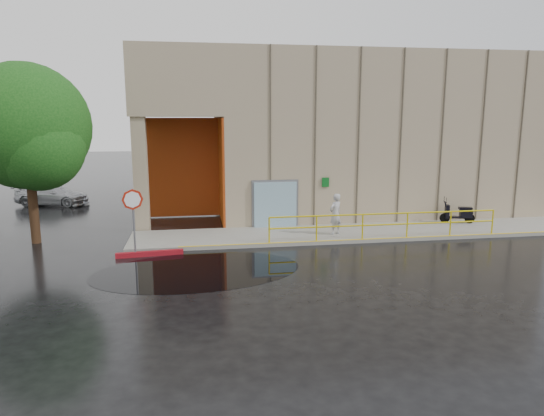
{
  "coord_description": "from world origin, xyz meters",
  "views": [
    {
      "loc": [
        -3.31,
        -15.0,
        4.97
      ],
      "look_at": [
        -0.41,
        3.0,
        1.55
      ],
      "focal_mm": 32.0,
      "sensor_mm": 36.0,
      "label": 1
    }
  ],
  "objects_px": {
    "person": "(335,214)",
    "stop_sign": "(133,208)",
    "scooter": "(458,208)",
    "tree_near": "(29,131)",
    "car_c": "(52,195)",
    "red_curb": "(150,254)"
  },
  "relations": [
    {
      "from": "person",
      "to": "tree_near",
      "type": "distance_m",
      "value": 12.48
    },
    {
      "from": "tree_near",
      "to": "car_c",
      "type": "bearing_deg",
      "value": 101.77
    },
    {
      "from": "stop_sign",
      "to": "tree_near",
      "type": "bearing_deg",
      "value": 153.28
    },
    {
      "from": "scooter",
      "to": "tree_near",
      "type": "bearing_deg",
      "value": -163.97
    },
    {
      "from": "tree_near",
      "to": "person",
      "type": "bearing_deg",
      "value": -4.52
    },
    {
      "from": "stop_sign",
      "to": "car_c",
      "type": "height_order",
      "value": "stop_sign"
    },
    {
      "from": "person",
      "to": "stop_sign",
      "type": "bearing_deg",
      "value": -20.52
    },
    {
      "from": "scooter",
      "to": "red_curb",
      "type": "xyz_separation_m",
      "value": [
        -13.67,
        -2.79,
        -0.75
      ]
    },
    {
      "from": "scooter",
      "to": "tree_near",
      "type": "distance_m",
      "value": 18.55
    },
    {
      "from": "car_c",
      "to": "tree_near",
      "type": "xyz_separation_m",
      "value": [
        1.89,
        -9.09,
        3.84
      ]
    },
    {
      "from": "person",
      "to": "red_curb",
      "type": "height_order",
      "value": "person"
    },
    {
      "from": "person",
      "to": "red_curb",
      "type": "relative_size",
      "value": 0.72
    },
    {
      "from": "scooter",
      "to": "car_c",
      "type": "bearing_deg",
      "value": 171.47
    },
    {
      "from": "person",
      "to": "car_c",
      "type": "xyz_separation_m",
      "value": [
        -13.85,
        10.03,
        -0.42
      ]
    },
    {
      "from": "car_c",
      "to": "stop_sign",
      "type": "bearing_deg",
      "value": -138.01
    },
    {
      "from": "person",
      "to": "red_curb",
      "type": "xyz_separation_m",
      "value": [
        -7.44,
        -1.57,
        -0.92
      ]
    },
    {
      "from": "scooter",
      "to": "car_c",
      "type": "distance_m",
      "value": 21.94
    },
    {
      "from": "scooter",
      "to": "car_c",
      "type": "relative_size",
      "value": 0.39
    },
    {
      "from": "stop_sign",
      "to": "red_curb",
      "type": "xyz_separation_m",
      "value": [
        0.5,
        0.06,
        -1.73
      ]
    },
    {
      "from": "stop_sign",
      "to": "red_curb",
      "type": "relative_size",
      "value": 1.04
    },
    {
      "from": "tree_near",
      "to": "scooter",
      "type": "bearing_deg",
      "value": 0.87
    },
    {
      "from": "red_curb",
      "to": "tree_near",
      "type": "relative_size",
      "value": 0.34
    }
  ]
}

